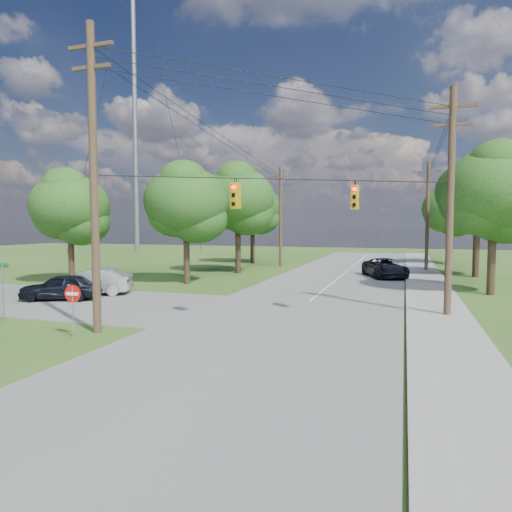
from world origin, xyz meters
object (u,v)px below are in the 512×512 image
(pole_sw, at_px, (94,175))
(do_not_enter_sign, at_px, (73,299))
(pole_ne, at_px, (450,199))
(pole_north_e, at_px, (428,215))
(pole_north_w, at_px, (281,216))
(car_main_north, at_px, (385,268))
(car_cross_dark, at_px, (61,287))
(car_cross_silver, at_px, (91,282))

(pole_sw, distance_m, do_not_enter_sign, 4.84)
(pole_ne, relative_size, do_not_enter_sign, 5.19)
(pole_north_e, relative_size, pole_north_w, 1.00)
(pole_sw, relative_size, do_not_enter_sign, 5.93)
(pole_ne, xyz_separation_m, pole_north_e, (-0.00, 22.00, -0.34))
(car_main_north, distance_m, do_not_enter_sign, 26.07)
(car_main_north, bearing_deg, pole_north_w, 126.81)
(car_cross_dark, bearing_deg, pole_sw, 26.97)
(pole_sw, xyz_separation_m, car_cross_silver, (-6.51, 7.98, -5.41))
(pole_north_w, height_order, car_cross_dark, pole_north_w)
(pole_ne, distance_m, car_main_north, 16.34)
(car_main_north, bearing_deg, car_cross_silver, -158.67)
(pole_north_w, relative_size, car_cross_dark, 2.30)
(pole_sw, height_order, car_main_north, pole_sw)
(pole_sw, distance_m, car_cross_dark, 10.52)
(car_cross_silver, bearing_deg, pole_north_w, 141.96)
(car_main_north, xyz_separation_m, do_not_enter_sign, (-10.41, -23.89, 0.71))
(pole_north_w, bearing_deg, pole_sw, -89.23)
(pole_ne, relative_size, car_main_north, 1.91)
(pole_north_e, relative_size, do_not_enter_sign, 4.94)
(pole_north_e, bearing_deg, pole_ne, -90.00)
(pole_north_w, relative_size, do_not_enter_sign, 4.94)
(car_main_north, bearing_deg, pole_ne, -98.04)
(pole_sw, distance_m, pole_north_w, 29.62)
(car_cross_dark, relative_size, car_cross_silver, 0.91)
(pole_sw, distance_m, pole_north_e, 32.55)
(pole_north_e, bearing_deg, do_not_enter_sign, -114.29)
(pole_sw, xyz_separation_m, car_main_north, (10.10, 22.88, -5.44))
(pole_ne, height_order, car_cross_dark, pole_ne)
(car_cross_silver, bearing_deg, pole_north_e, 114.95)
(pole_sw, relative_size, pole_ne, 1.14)
(pole_north_e, distance_m, do_not_enter_sign, 33.77)
(pole_ne, xyz_separation_m, car_cross_dark, (-20.36, -1.79, -4.70))
(pole_ne, bearing_deg, car_cross_dark, -174.98)
(pole_ne, distance_m, pole_north_e, 22.00)
(pole_north_w, distance_m, do_not_enter_sign, 30.82)
(car_main_north, bearing_deg, do_not_enter_sign, -134.13)
(car_main_north, bearing_deg, car_cross_dark, -155.40)
(pole_sw, bearing_deg, pole_north_w, 90.77)
(pole_north_e, distance_m, pole_north_w, 13.90)
(car_cross_dark, height_order, car_main_north, car_main_north)
(pole_north_e, distance_m, car_cross_dark, 31.62)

